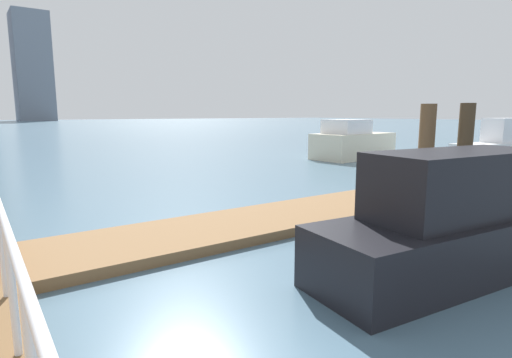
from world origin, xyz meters
name	(u,v)px	position (x,y,z in m)	size (l,w,h in m)	color
ground_plane	(78,172)	(0.00, 20.00, 0.00)	(300.00, 300.00, 0.00)	slate
floating_dock	(318,211)	(3.05, 9.55, 0.09)	(13.10, 2.00, 0.18)	olive
dock_piling_0	(463,167)	(4.65, 7.14, 1.25)	(0.28, 0.28, 2.49)	#473826
dock_piling_1	(425,165)	(4.35, 7.78, 1.24)	(0.31, 0.31, 2.49)	brown
moored_boat_0	(498,145)	(18.10, 12.64, 0.75)	(5.46, 1.97, 2.06)	white
moored_boat_1	(352,143)	(12.67, 17.26, 0.81)	(4.59, 2.47, 1.99)	beige
moored_boat_2	(492,221)	(3.19, 5.84, 0.65)	(7.13, 2.13, 1.78)	black
skyline_tower_4	(32,68)	(13.97, 148.53, 16.23)	(10.03, 12.30, 32.46)	slate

